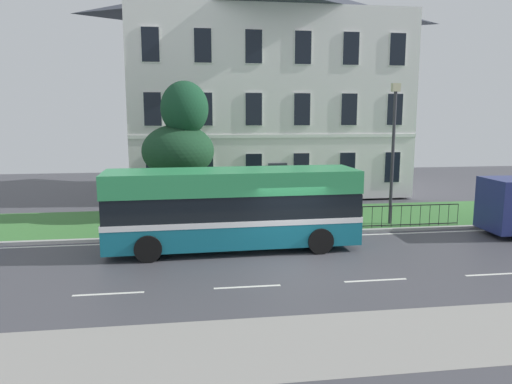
{
  "coord_description": "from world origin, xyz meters",
  "views": [
    {
      "loc": [
        -3.64,
        -15.17,
        5.06
      ],
      "look_at": [
        -0.85,
        4.43,
        1.83
      ],
      "focal_mm": 33.32,
      "sensor_mm": 36.0,
      "label": 1
    }
  ],
  "objects_px": {
    "evergreen_tree": "(183,166)",
    "georgian_townhouse": "(265,86)",
    "single_decker_bus": "(233,208)",
    "street_lamp_post": "(393,144)"
  },
  "relations": [
    {
      "from": "georgian_townhouse",
      "to": "street_lamp_post",
      "type": "relative_size",
      "value": 2.69
    },
    {
      "from": "georgian_townhouse",
      "to": "evergreen_tree",
      "type": "height_order",
      "value": "georgian_townhouse"
    },
    {
      "from": "georgian_townhouse",
      "to": "street_lamp_post",
      "type": "xyz_separation_m",
      "value": [
        4.05,
        -11.12,
        -3.15
      ]
    },
    {
      "from": "evergreen_tree",
      "to": "georgian_townhouse",
      "type": "bearing_deg",
      "value": 56.92
    },
    {
      "from": "georgian_townhouse",
      "to": "evergreen_tree",
      "type": "xyz_separation_m",
      "value": [
        -5.31,
        -8.16,
        -4.32
      ]
    },
    {
      "from": "single_decker_bus",
      "to": "street_lamp_post",
      "type": "relative_size",
      "value": 1.51
    },
    {
      "from": "georgian_townhouse",
      "to": "single_decker_bus",
      "type": "height_order",
      "value": "georgian_townhouse"
    },
    {
      "from": "georgian_townhouse",
      "to": "evergreen_tree",
      "type": "distance_m",
      "value": 10.65
    },
    {
      "from": "evergreen_tree",
      "to": "single_decker_bus",
      "type": "height_order",
      "value": "evergreen_tree"
    },
    {
      "from": "georgian_townhouse",
      "to": "street_lamp_post",
      "type": "height_order",
      "value": "georgian_townhouse"
    }
  ]
}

